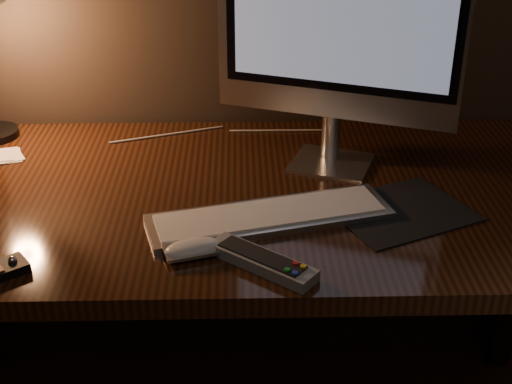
{
  "coord_description": "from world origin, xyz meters",
  "views": [
    {
      "loc": [
        -0.0,
        0.55,
        1.43
      ],
      "look_at": [
        0.03,
        1.73,
        0.81
      ],
      "focal_mm": 50.0,
      "sensor_mm": 36.0,
      "label": 1
    }
  ],
  "objects_px": {
    "mouse": "(194,250)",
    "keyboard": "(270,216)",
    "monitor": "(339,22)",
    "desk": "(242,227)",
    "tv_remote": "(262,261)"
  },
  "relations": [
    {
      "from": "desk",
      "to": "monitor",
      "type": "height_order",
      "value": "monitor"
    },
    {
      "from": "keyboard",
      "to": "mouse",
      "type": "xyz_separation_m",
      "value": [
        -0.14,
        -0.12,
        0.0
      ]
    },
    {
      "from": "desk",
      "to": "mouse",
      "type": "height_order",
      "value": "mouse"
    },
    {
      "from": "keyboard",
      "to": "tv_remote",
      "type": "distance_m",
      "value": 0.16
    },
    {
      "from": "desk",
      "to": "tv_remote",
      "type": "xyz_separation_m",
      "value": [
        0.03,
        -0.35,
        0.14
      ]
    },
    {
      "from": "keyboard",
      "to": "tv_remote",
      "type": "xyz_separation_m",
      "value": [
        -0.02,
        -0.16,
        0.0
      ]
    },
    {
      "from": "keyboard",
      "to": "mouse",
      "type": "relative_size",
      "value": 4.52
    },
    {
      "from": "mouse",
      "to": "desk",
      "type": "bearing_deg",
      "value": 58.09
    },
    {
      "from": "monitor",
      "to": "tv_remote",
      "type": "xyz_separation_m",
      "value": [
        -0.17,
        -0.4,
        -0.31
      ]
    },
    {
      "from": "monitor",
      "to": "keyboard",
      "type": "relative_size",
      "value": 1.16
    },
    {
      "from": "mouse",
      "to": "keyboard",
      "type": "bearing_deg",
      "value": 24.39
    },
    {
      "from": "mouse",
      "to": "tv_remote",
      "type": "distance_m",
      "value": 0.12
    },
    {
      "from": "desk",
      "to": "mouse",
      "type": "relative_size",
      "value": 15.5
    },
    {
      "from": "monitor",
      "to": "mouse",
      "type": "xyz_separation_m",
      "value": [
        -0.29,
        -0.36,
        -0.31
      ]
    },
    {
      "from": "monitor",
      "to": "mouse",
      "type": "relative_size",
      "value": 5.23
    }
  ]
}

